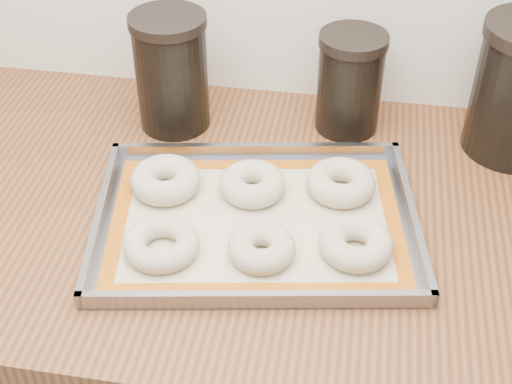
% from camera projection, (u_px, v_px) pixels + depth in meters
% --- Properties ---
extents(countertop, '(3.06, 0.68, 0.04)m').
position_uv_depth(countertop, '(388.00, 229.00, 1.06)').
color(countertop, brown).
rests_on(countertop, cabinet).
extents(baking_tray, '(0.51, 0.40, 0.03)m').
position_uv_depth(baking_tray, '(256.00, 220.00, 1.03)').
color(baking_tray, gray).
rests_on(baking_tray, countertop).
extents(baking_mat, '(0.46, 0.36, 0.00)m').
position_uv_depth(baking_mat, '(256.00, 221.00, 1.03)').
color(baking_mat, '#C6B793').
rests_on(baking_mat, baking_tray).
extents(bagel_front_left, '(0.11, 0.11, 0.03)m').
position_uv_depth(bagel_front_left, '(161.00, 244.00, 0.97)').
color(bagel_front_left, beige).
rests_on(bagel_front_left, baking_mat).
extents(bagel_front_mid, '(0.10, 0.10, 0.04)m').
position_uv_depth(bagel_front_mid, '(262.00, 247.00, 0.97)').
color(bagel_front_mid, beige).
rests_on(bagel_front_mid, baking_mat).
extents(bagel_front_right, '(0.12, 0.12, 0.04)m').
position_uv_depth(bagel_front_right, '(356.00, 243.00, 0.97)').
color(bagel_front_right, beige).
rests_on(bagel_front_right, baking_mat).
extents(bagel_back_left, '(0.11, 0.11, 0.04)m').
position_uv_depth(bagel_back_left, '(165.00, 180.00, 1.08)').
color(bagel_back_left, beige).
rests_on(bagel_back_left, baking_mat).
extents(bagel_back_mid, '(0.10, 0.10, 0.04)m').
position_uv_depth(bagel_back_mid, '(252.00, 184.00, 1.07)').
color(bagel_back_mid, beige).
rests_on(bagel_back_mid, baking_mat).
extents(bagel_back_right, '(0.12, 0.12, 0.04)m').
position_uv_depth(bagel_back_right, '(341.00, 182.00, 1.07)').
color(bagel_back_right, beige).
rests_on(bagel_back_right, baking_mat).
extents(canister_left, '(0.13, 0.13, 0.20)m').
position_uv_depth(canister_left, '(172.00, 72.00, 1.17)').
color(canister_left, black).
rests_on(canister_left, countertop).
extents(canister_mid, '(0.11, 0.11, 0.17)m').
position_uv_depth(canister_mid, '(350.00, 82.00, 1.18)').
color(canister_mid, black).
rests_on(canister_mid, countertop).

